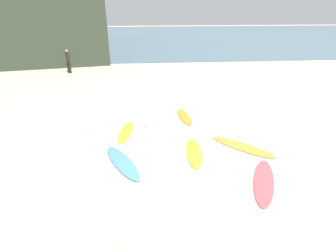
# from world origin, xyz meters

# --- Properties ---
(ground_plane) EXTENTS (120.00, 120.00, 0.00)m
(ground_plane) POSITION_xyz_m (0.00, 0.00, 0.00)
(ground_plane) COLOR beige
(ocean_water) EXTENTS (120.00, 40.00, 0.08)m
(ocean_water) POSITION_xyz_m (0.00, 36.69, 0.04)
(ocean_water) COLOR slate
(ocean_water) RESTS_ON ground_plane
(surfboard_0) EXTENTS (2.15, 2.11, 0.06)m
(surfboard_0) POSITION_xyz_m (1.78, 1.23, 0.03)
(surfboard_0) COLOR orange
(surfboard_0) RESTS_ON ground_plane
(surfboard_1) EXTENTS (0.78, 2.07, 0.07)m
(surfboard_1) POSITION_xyz_m (-2.58, 2.83, 0.03)
(surfboard_1) COLOR yellow
(surfboard_1) RESTS_ON ground_plane
(surfboard_2) EXTENTS (1.61, 2.42, 0.08)m
(surfboard_2) POSITION_xyz_m (-2.56, 0.53, 0.04)
(surfboard_2) COLOR #5291D6
(surfboard_2) RESTS_ON ground_plane
(surfboard_3) EXTENTS (1.63, 2.23, 0.08)m
(surfboard_3) POSITION_xyz_m (0.49, 2.71, 0.04)
(surfboard_3) COLOR white
(surfboard_3) RESTS_ON ground_plane
(surfboard_4) EXTENTS (1.50, 2.47, 0.06)m
(surfboard_4) POSITION_xyz_m (1.70, -0.85, 0.03)
(surfboard_4) COLOR #D44F56
(surfboard_4) RESTS_ON ground_plane
(surfboard_5) EXTENTS (1.06, 2.18, 0.08)m
(surfboard_5) POSITION_xyz_m (-2.58, -1.88, 0.04)
(surfboard_5) COLOR white
(surfboard_5) RESTS_ON ground_plane
(surfboard_6) EXTENTS (0.57, 2.07, 0.07)m
(surfboard_6) POSITION_xyz_m (-1.75, 4.27, 0.03)
(surfboard_6) COLOR silver
(surfboard_6) RESTS_ON ground_plane
(surfboard_7) EXTENTS (0.77, 2.03, 0.07)m
(surfboard_7) POSITION_xyz_m (-4.18, 3.91, 0.04)
(surfboard_7) COLOR silver
(surfboard_7) RESTS_ON ground_plane
(surfboard_8) EXTENTS (0.70, 2.02, 0.07)m
(surfboard_8) POSITION_xyz_m (0.04, 4.25, 0.03)
(surfboard_8) COLOR orange
(surfboard_8) RESTS_ON ground_plane
(surfboard_9) EXTENTS (0.71, 2.19, 0.08)m
(surfboard_9) POSITION_xyz_m (-0.07, 0.99, 0.04)
(surfboard_9) COLOR yellow
(surfboard_9) RESTS_ON ground_plane
(beachgoer_near) EXTENTS (0.39, 0.39, 1.76)m
(beachgoer_near) POSITION_xyz_m (-7.46, 13.53, 0.98)
(beachgoer_near) COLOR black
(beachgoer_near) RESTS_ON ground_plane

